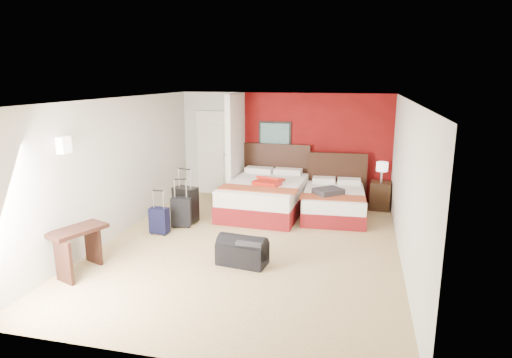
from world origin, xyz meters
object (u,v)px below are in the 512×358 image
(nightstand, at_px, (380,196))
(suitcase_charcoal, at_px, (181,213))
(suitcase_black, at_px, (186,206))
(bed_right, at_px, (334,204))
(table_lamp, at_px, (382,172))
(desk, at_px, (79,250))
(red_suitcase_open, at_px, (269,181))
(bed_left, at_px, (265,197))
(duffel_bag, at_px, (242,252))
(suitcase_navy, at_px, (160,222))

(nightstand, bearing_deg, suitcase_charcoal, -145.98)
(suitcase_black, bearing_deg, bed_right, 34.96)
(table_lamp, relative_size, desk, 0.54)
(desk, bearing_deg, suitcase_charcoal, 94.82)
(suitcase_charcoal, bearing_deg, bed_right, 12.29)
(nightstand, bearing_deg, red_suitcase_open, -153.99)
(bed_left, relative_size, bed_right, 1.25)
(bed_left, distance_m, duffel_bag, 2.75)
(suitcase_navy, bearing_deg, suitcase_charcoal, 65.91)
(red_suitcase_open, relative_size, desk, 0.88)
(bed_right, bearing_deg, table_lamp, 34.75)
(table_lamp, height_order, desk, table_lamp)
(bed_right, xyz_separation_m, nightstand, (0.96, 0.75, 0.04))
(red_suitcase_open, bearing_deg, bed_left, 150.71)
(red_suitcase_open, xyz_separation_m, desk, (-2.14, -3.49, -0.37))
(suitcase_black, height_order, duffel_bag, suitcase_black)
(duffel_bag, bearing_deg, table_lamp, 66.09)
(red_suitcase_open, relative_size, nightstand, 1.19)
(red_suitcase_open, height_order, duffel_bag, red_suitcase_open)
(red_suitcase_open, distance_m, nightstand, 2.53)
(nightstand, xyz_separation_m, duffel_bag, (-2.18, -3.54, -0.11))
(suitcase_charcoal, height_order, suitcase_navy, suitcase_charcoal)
(bed_left, bearing_deg, suitcase_navy, -128.98)
(table_lamp, height_order, suitcase_black, table_lamp)
(red_suitcase_open, bearing_deg, suitcase_black, -132.17)
(suitcase_charcoal, height_order, desk, desk)
(bed_right, height_order, table_lamp, table_lamp)
(nightstand, bearing_deg, bed_left, -156.89)
(bed_right, relative_size, table_lamp, 4.02)
(suitcase_charcoal, bearing_deg, suitcase_navy, -130.70)
(bed_right, distance_m, duffel_bag, 3.05)
(bed_right, distance_m, nightstand, 1.22)
(bed_left, xyz_separation_m, table_lamp, (2.42, 0.81, 0.50))
(bed_right, distance_m, desk, 5.05)
(red_suitcase_open, relative_size, table_lamp, 1.64)
(bed_left, relative_size, red_suitcase_open, 3.06)
(bed_right, bearing_deg, suitcase_charcoal, -157.19)
(suitcase_black, relative_size, desk, 0.83)
(nightstand, relative_size, desk, 0.74)
(nightstand, bearing_deg, suitcase_navy, -142.51)
(suitcase_navy, xyz_separation_m, desk, (-0.43, -1.79, 0.11))
(bed_right, bearing_deg, desk, -137.08)
(suitcase_navy, bearing_deg, table_lamp, 35.70)
(bed_left, relative_size, desk, 2.69)
(table_lamp, bearing_deg, suitcase_charcoal, -150.69)
(bed_right, height_order, duffel_bag, bed_right)
(bed_right, distance_m, red_suitcase_open, 1.44)
(bed_left, height_order, suitcase_charcoal, bed_left)
(suitcase_charcoal, relative_size, duffel_bag, 0.73)
(bed_right, bearing_deg, red_suitcase_open, -176.69)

